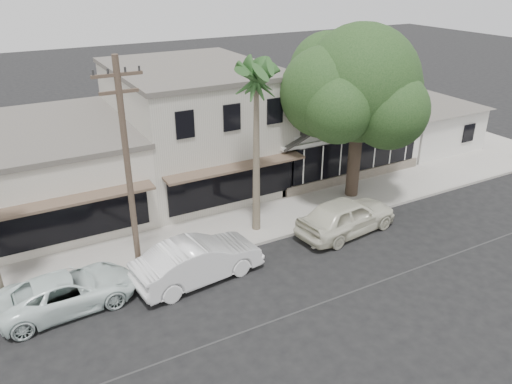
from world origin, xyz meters
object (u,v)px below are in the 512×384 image
car_0 (346,216)px  car_2 (67,291)px  car_1 (198,260)px  shade_tree (356,86)px  utility_pole (128,169)px

car_0 → car_2: bearing=81.0°
car_1 → shade_tree: size_ratio=0.57×
car_1 → shade_tree: bearing=-77.5°
car_2 → shade_tree: shade_tree is taller
car_1 → car_0: bearing=-94.7°
car_1 → car_2: 5.05m
car_0 → shade_tree: 6.78m
car_0 → car_2: 12.72m
car_0 → car_1: bearing=84.5°
utility_pole → shade_tree: 12.75m
utility_pole → car_1: utility_pole is taller
car_0 → car_1: (-7.71, -0.19, -0.01)m
car_2 → shade_tree: (15.45, 2.88, 5.42)m
utility_pole → car_1: bearing=-34.5°
car_1 → car_2: bearing=76.5°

